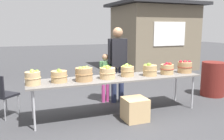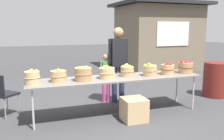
# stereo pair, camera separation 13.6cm
# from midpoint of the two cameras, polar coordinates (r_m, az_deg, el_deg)

# --- Properties ---
(ground_plane) EXTENTS (40.00, 40.00, 0.00)m
(ground_plane) POSITION_cam_midpoint_polar(r_m,az_deg,el_deg) (5.00, 1.95, -10.21)
(ground_plane) COLOR #38383A
(market_table) EXTENTS (3.50, 0.76, 0.75)m
(market_table) POSITION_cam_midpoint_polar(r_m,az_deg,el_deg) (4.80, 2.00, -2.14)
(market_table) COLOR slate
(market_table) RESTS_ON ground
(apple_basket_green_0) EXTENTS (0.28, 0.28, 0.27)m
(apple_basket_green_0) POSITION_cam_midpoint_polar(r_m,az_deg,el_deg) (4.39, -17.64, -1.68)
(apple_basket_green_0) COLOR tan
(apple_basket_green_0) RESTS_ON market_table
(apple_basket_green_1) EXTENTS (0.31, 0.31, 0.25)m
(apple_basket_green_1) POSITION_cam_midpoint_polar(r_m,az_deg,el_deg) (4.48, -11.79, -1.34)
(apple_basket_green_1) COLOR tan
(apple_basket_green_1) RESTS_ON market_table
(apple_basket_green_2) EXTENTS (0.34, 0.34, 0.28)m
(apple_basket_green_2) POSITION_cam_midpoint_polar(r_m,az_deg,el_deg) (4.49, -6.01, -0.90)
(apple_basket_green_2) COLOR #A87F51
(apple_basket_green_2) RESTS_ON market_table
(apple_basket_green_3) EXTENTS (0.32, 0.32, 0.27)m
(apple_basket_green_3) POSITION_cam_midpoint_polar(r_m,az_deg,el_deg) (4.66, -0.40, -0.65)
(apple_basket_green_3) COLOR tan
(apple_basket_green_3) RESTS_ON market_table
(apple_basket_green_4) EXTENTS (0.29, 0.29, 0.25)m
(apple_basket_green_4) POSITION_cam_midpoint_polar(r_m,az_deg,el_deg) (4.90, 4.42, -0.19)
(apple_basket_green_4) COLOR tan
(apple_basket_green_4) RESTS_ON market_table
(apple_basket_green_5) EXTENTS (0.31, 0.31, 0.28)m
(apple_basket_green_5) POSITION_cam_midpoint_polar(r_m,az_deg,el_deg) (5.00, 9.75, -0.01)
(apple_basket_green_5) COLOR tan
(apple_basket_green_5) RESTS_ON market_table
(apple_basket_red_0) EXTENTS (0.30, 0.30, 0.26)m
(apple_basket_red_0) POSITION_cam_midpoint_polar(r_m,az_deg,el_deg) (5.23, 13.78, 0.24)
(apple_basket_red_0) COLOR tan
(apple_basket_red_0) RESTS_ON market_table
(apple_basket_red_1) EXTENTS (0.32, 0.32, 0.28)m
(apple_basket_red_1) POSITION_cam_midpoint_polar(r_m,az_deg,el_deg) (5.51, 17.81, 0.64)
(apple_basket_red_1) COLOR #A87F51
(apple_basket_red_1) RESTS_ON market_table
(vendor_adult) EXTENTS (0.46, 0.26, 1.74)m
(vendor_adult) POSITION_cam_midpoint_polar(r_m,az_deg,el_deg) (5.49, 2.20, 2.64)
(vendor_adult) COLOR #262D4C
(vendor_adult) RESTS_ON ground
(child_customer) EXTENTS (0.30, 0.18, 1.14)m
(child_customer) POSITION_cam_midpoint_polar(r_m,az_deg,el_deg) (5.57, -0.73, -0.94)
(child_customer) COLOR #CC3F8C
(child_customer) RESTS_ON ground
(food_kiosk) EXTENTS (3.58, 3.00, 2.74)m
(food_kiosk) POSITION_cam_midpoint_polar(r_m,az_deg,el_deg) (10.44, 11.15, 7.95)
(food_kiosk) COLOR #726651
(food_kiosk) RESTS_ON ground
(folding_chair) EXTENTS (0.57, 0.57, 0.86)m
(folding_chair) POSITION_cam_midpoint_polar(r_m,az_deg,el_deg) (5.09, -24.03, -4.74)
(folding_chair) COLOR black
(folding_chair) RESTS_ON ground
(trash_barrel) EXTENTS (0.59, 0.59, 0.87)m
(trash_barrel) POSITION_cam_midpoint_polar(r_m,az_deg,el_deg) (6.64, 23.90, -2.09)
(trash_barrel) COLOR maroon
(trash_barrel) RESTS_ON ground
(produce_crate) EXTENTS (0.43, 0.43, 0.43)m
(produce_crate) POSITION_cam_midpoint_polar(r_m,az_deg,el_deg) (4.59, 6.10, -9.31)
(produce_crate) COLOR tan
(produce_crate) RESTS_ON ground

